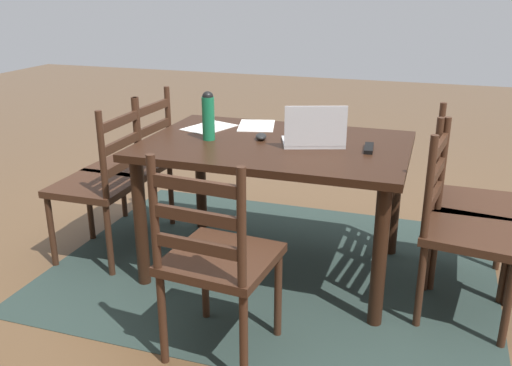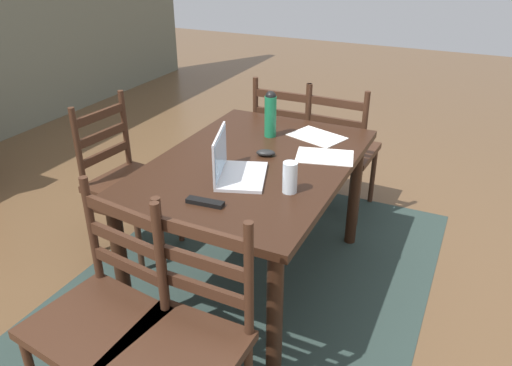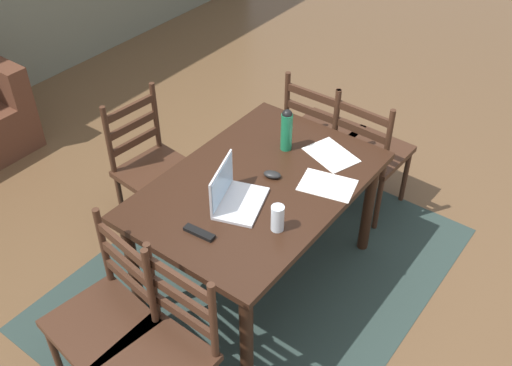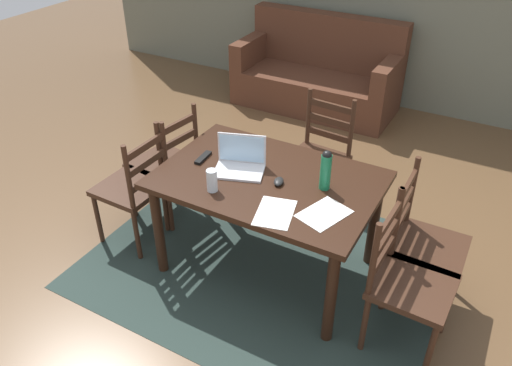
{
  "view_description": "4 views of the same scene",
  "coord_description": "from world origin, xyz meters",
  "px_view_note": "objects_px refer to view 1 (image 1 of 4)",
  "views": [
    {
      "loc": [
        -0.81,
        2.78,
        1.56
      ],
      "look_at": [
        0.15,
        -0.11,
        0.47
      ],
      "focal_mm": 38.87,
      "sensor_mm": 36.0,
      "label": 1
    },
    {
      "loc": [
        -2.12,
        -1.01,
        1.81
      ],
      "look_at": [
        -0.07,
        -0.05,
        0.67
      ],
      "focal_mm": 35.03,
      "sensor_mm": 36.0,
      "label": 2
    },
    {
      "loc": [
        -2.03,
        -1.51,
        2.81
      ],
      "look_at": [
        0.14,
        0.11,
        0.61
      ],
      "focal_mm": 41.61,
      "sensor_mm": 36.0,
      "label": 3
    },
    {
      "loc": [
        1.26,
        -2.44,
        2.54
      ],
      "look_at": [
        -0.13,
        0.07,
        0.63
      ],
      "focal_mm": 35.67,
      "sensor_mm": 36.0,
      "label": 4
    }
  ],
  "objects_px": {
    "chair_left_near": "(463,201)",
    "tv_remote": "(369,148)",
    "dining_table": "(275,159)",
    "chair_right_far": "(101,185)",
    "laptop": "(314,135)",
    "chair_left_far": "(465,229)",
    "drinking_glass": "(330,120)",
    "chair_far_head": "(217,260)",
    "water_bottle": "(208,115)",
    "computer_mouse": "(261,136)",
    "chair_right_near": "(134,166)"
  },
  "relations": [
    {
      "from": "laptop",
      "to": "water_bottle",
      "type": "relative_size",
      "value": 1.4
    },
    {
      "from": "chair_left_far",
      "to": "water_bottle",
      "type": "bearing_deg",
      "value": -5.17
    },
    {
      "from": "chair_left_near",
      "to": "laptop",
      "type": "height_order",
      "value": "laptop"
    },
    {
      "from": "chair_left_far",
      "to": "drinking_glass",
      "type": "relative_size",
      "value": 6.53
    },
    {
      "from": "chair_left_far",
      "to": "chair_right_near",
      "type": "relative_size",
      "value": 1.0
    },
    {
      "from": "dining_table",
      "to": "chair_right_far",
      "type": "relative_size",
      "value": 1.49
    },
    {
      "from": "dining_table",
      "to": "chair_left_near",
      "type": "distance_m",
      "value": 1.03
    },
    {
      "from": "chair_right_far",
      "to": "computer_mouse",
      "type": "xyz_separation_m",
      "value": [
        -0.91,
        -0.22,
        0.31
      ]
    },
    {
      "from": "chair_right_near",
      "to": "drinking_glass",
      "type": "bearing_deg",
      "value": -175.07
    },
    {
      "from": "chair_right_far",
      "to": "water_bottle",
      "type": "bearing_deg",
      "value": -168.56
    },
    {
      "from": "chair_right_far",
      "to": "chair_right_near",
      "type": "xyz_separation_m",
      "value": [
        0.0,
        -0.38,
        0.0
      ]
    },
    {
      "from": "chair_far_head",
      "to": "tv_remote",
      "type": "xyz_separation_m",
      "value": [
        -0.5,
        -0.86,
        0.3
      ]
    },
    {
      "from": "chair_left_near",
      "to": "tv_remote",
      "type": "bearing_deg",
      "value": 20.28
    },
    {
      "from": "chair_left_near",
      "to": "water_bottle",
      "type": "height_order",
      "value": "water_bottle"
    },
    {
      "from": "laptop",
      "to": "water_bottle",
      "type": "height_order",
      "value": "water_bottle"
    },
    {
      "from": "chair_left_far",
      "to": "tv_remote",
      "type": "bearing_deg",
      "value": -21.25
    },
    {
      "from": "chair_left_near",
      "to": "drinking_glass",
      "type": "bearing_deg",
      "value": -7.75
    },
    {
      "from": "laptop",
      "to": "computer_mouse",
      "type": "bearing_deg",
      "value": -7.17
    },
    {
      "from": "chair_right_near",
      "to": "drinking_glass",
      "type": "distance_m",
      "value": 1.29
    },
    {
      "from": "chair_left_near",
      "to": "drinking_glass",
      "type": "xyz_separation_m",
      "value": [
        0.76,
        -0.1,
        0.37
      ]
    },
    {
      "from": "chair_left_near",
      "to": "computer_mouse",
      "type": "distance_m",
      "value": 1.14
    },
    {
      "from": "dining_table",
      "to": "chair_left_near",
      "type": "bearing_deg",
      "value": -169.08
    },
    {
      "from": "chair_left_near",
      "to": "water_bottle",
      "type": "relative_size",
      "value": 3.56
    },
    {
      "from": "chair_left_far",
      "to": "dining_table",
      "type": "bearing_deg",
      "value": -10.55
    },
    {
      "from": "chair_left_near",
      "to": "tv_remote",
      "type": "relative_size",
      "value": 5.59
    },
    {
      "from": "chair_right_far",
      "to": "chair_left_far",
      "type": "distance_m",
      "value": 1.99
    },
    {
      "from": "chair_right_far",
      "to": "computer_mouse",
      "type": "height_order",
      "value": "chair_right_far"
    },
    {
      "from": "chair_far_head",
      "to": "tv_remote",
      "type": "relative_size",
      "value": 5.59
    },
    {
      "from": "chair_right_far",
      "to": "chair_left_far",
      "type": "bearing_deg",
      "value": -179.84
    },
    {
      "from": "chair_left_far",
      "to": "laptop",
      "type": "height_order",
      "value": "laptop"
    },
    {
      "from": "dining_table",
      "to": "drinking_glass",
      "type": "xyz_separation_m",
      "value": [
        -0.23,
        -0.3,
        0.17
      ]
    },
    {
      "from": "drinking_glass",
      "to": "tv_remote",
      "type": "distance_m",
      "value": 0.4
    },
    {
      "from": "chair_left_far",
      "to": "laptop",
      "type": "xyz_separation_m",
      "value": [
        0.79,
        -0.18,
        0.35
      ]
    },
    {
      "from": "chair_left_far",
      "to": "laptop",
      "type": "relative_size",
      "value": 2.53
    },
    {
      "from": "chair_right_near",
      "to": "water_bottle",
      "type": "xyz_separation_m",
      "value": [
        -0.64,
        0.25,
        0.43
      ]
    },
    {
      "from": "chair_right_far",
      "to": "laptop",
      "type": "distance_m",
      "value": 1.27
    },
    {
      "from": "dining_table",
      "to": "laptop",
      "type": "relative_size",
      "value": 3.78
    },
    {
      "from": "chair_far_head",
      "to": "drinking_glass",
      "type": "xyz_separation_m",
      "value": [
        -0.24,
        -1.15,
        0.37
      ]
    },
    {
      "from": "dining_table",
      "to": "computer_mouse",
      "type": "xyz_separation_m",
      "value": [
        0.09,
        -0.03,
        0.11
      ]
    },
    {
      "from": "drinking_glass",
      "to": "chair_left_near",
      "type": "bearing_deg",
      "value": 172.25
    },
    {
      "from": "drinking_glass",
      "to": "tv_remote",
      "type": "xyz_separation_m",
      "value": [
        -0.26,
        0.29,
        -0.06
      ]
    },
    {
      "from": "tv_remote",
      "to": "chair_right_far",
      "type": "bearing_deg",
      "value": 2.77
    },
    {
      "from": "chair_far_head",
      "to": "laptop",
      "type": "xyz_separation_m",
      "value": [
        -0.22,
        -0.84,
        0.35
      ]
    },
    {
      "from": "drinking_glass",
      "to": "tv_remote",
      "type": "bearing_deg",
      "value": 132.52
    },
    {
      "from": "chair_left_far",
      "to": "laptop",
      "type": "bearing_deg",
      "value": -12.8
    },
    {
      "from": "chair_left_near",
      "to": "chair_far_head",
      "type": "bearing_deg",
      "value": 46.16
    },
    {
      "from": "water_bottle",
      "to": "chair_left_near",
      "type": "bearing_deg",
      "value": -169.37
    },
    {
      "from": "chair_left_far",
      "to": "water_bottle",
      "type": "distance_m",
      "value": 1.43
    },
    {
      "from": "chair_right_far",
      "to": "tv_remote",
      "type": "distance_m",
      "value": 1.54
    },
    {
      "from": "laptop",
      "to": "water_bottle",
      "type": "xyz_separation_m",
      "value": [
        0.57,
        0.06,
        0.08
      ]
    }
  ]
}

